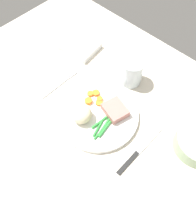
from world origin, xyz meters
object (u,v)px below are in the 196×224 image
napkin (80,46)px  dinner_plate (98,115)px  fork (59,85)px  water_glass (131,73)px  knife (139,151)px  meat_portion (115,110)px

napkin → dinner_plate: bearing=-33.4°
fork → water_glass: bearing=51.1°
fork → napkin: 19.52cm
knife → napkin: 47.47cm
fork → napkin: napkin is taller
napkin → knife: bearing=-22.1°
meat_portion → napkin: 33.16cm
napkin → meat_portion: bearing=-24.0°
dinner_plate → water_glass: bearing=96.0°
water_glass → dinner_plate: bearing=-84.0°
dinner_plate → knife: 17.27cm
dinner_plate → meat_portion: size_ratio=3.53×
knife → napkin: size_ratio=1.51×
napkin → water_glass: bearing=2.5°
fork → water_glass: size_ratio=1.75×
knife → water_glass: (-19.21, 18.97, 3.84)cm
dinner_plate → fork: bearing=-179.2°
dinner_plate → fork: 18.88cm
fork → knife: size_ratio=0.81×
fork → napkin: size_ratio=1.22×
knife → water_glass: bearing=134.0°
fork → water_glass: water_glass is taller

